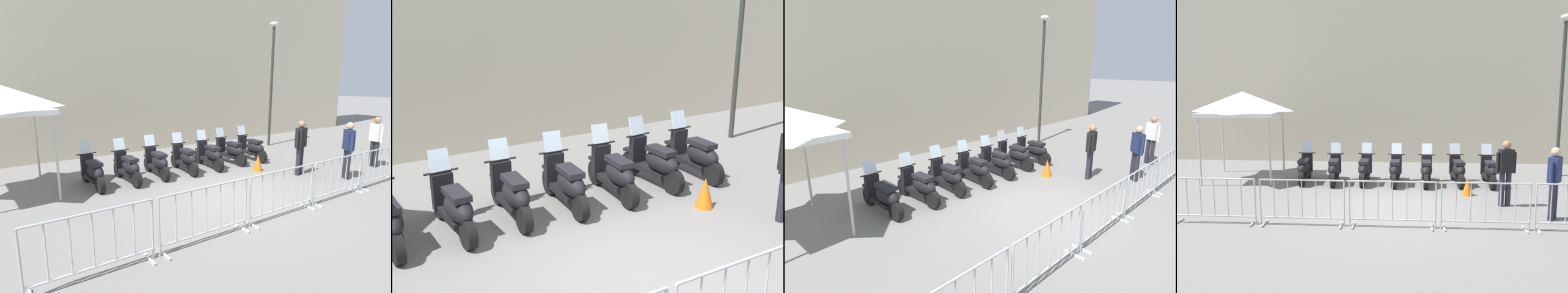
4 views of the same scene
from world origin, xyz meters
TOP-DOWN VIEW (x-y plane):
  - ground_plane at (0.00, 0.00)m, footprint 120.00×120.00m
  - motorcycle_0 at (-2.70, 2.76)m, footprint 0.56×1.72m
  - motorcycle_1 at (-1.73, 2.60)m, footprint 0.56×1.72m
  - motorcycle_2 at (-0.76, 2.58)m, footprint 0.60×1.72m
  - motorcycle_3 at (0.21, 2.44)m, footprint 0.62×1.72m
  - motorcycle_4 at (1.18, 2.35)m, footprint 0.63×1.72m
  - motorcycle_5 at (2.17, 2.37)m, footprint 0.56×1.72m
  - motorcycle_6 at (3.14, 2.25)m, footprint 0.56×1.73m
  - barrier_segment_0 at (-4.18, -1.28)m, footprint 1.94×0.59m
  - barrier_segment_1 at (-2.16, -1.45)m, footprint 1.94×0.59m
  - barrier_segment_2 at (-0.14, -1.63)m, footprint 1.94×0.59m
  - barrier_segment_3 at (1.88, -1.80)m, footprint 1.94×0.59m
  - barrier_segment_4 at (3.90, -1.98)m, footprint 1.94×0.59m
  - street_lamp at (5.89, 3.64)m, footprint 0.36×0.36m
  - officer_near_row_end at (2.90, 0.00)m, footprint 0.55×0.26m
  - officer_mid_plaza at (5.78, -1.02)m, footprint 0.33×0.52m
  - officer_by_barriers at (3.67, -1.12)m, footprint 0.40×0.43m
  - traffic_cone at (2.19, 1.08)m, footprint 0.32×0.32m

SIDE VIEW (x-z plane):
  - ground_plane at x=0.00m, z-range 0.00..0.00m
  - traffic_cone at x=2.19m, z-range 0.00..0.55m
  - motorcycle_0 at x=-2.70m, z-range -0.16..1.07m
  - motorcycle_1 at x=-1.73m, z-range -0.16..1.07m
  - motorcycle_2 at x=-0.76m, z-range -0.16..1.07m
  - motorcycle_3 at x=0.21m, z-range -0.16..1.07m
  - motorcycle_4 at x=1.18m, z-range -0.16..1.07m
  - motorcycle_5 at x=2.17m, z-range -0.16..1.07m
  - motorcycle_6 at x=3.14m, z-range -0.16..1.07m
  - barrier_segment_0 at x=-4.18m, z-range -0.01..1.06m
  - barrier_segment_1 at x=-2.16m, z-range -0.01..1.06m
  - barrier_segment_2 at x=-0.14m, z-range -0.01..1.06m
  - barrier_segment_3 at x=1.88m, z-range -0.01..1.06m
  - barrier_segment_4 at x=3.90m, z-range -0.01..1.06m
  - officer_near_row_end at x=2.90m, z-range 0.12..1.85m
  - officer_mid_plaza at x=5.78m, z-range 0.12..1.85m
  - officer_by_barriers at x=3.67m, z-range 0.12..1.85m
  - street_lamp at x=5.89m, z-range 0.59..6.03m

